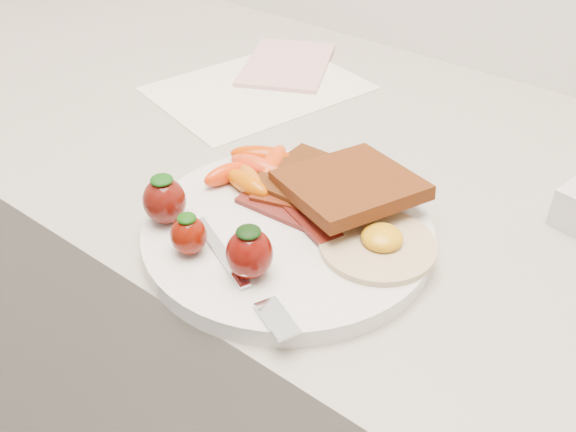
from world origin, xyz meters
The scene contains 11 objects.
counter centered at (0.00, 1.70, 0.45)m, with size 2.00×0.60×0.90m, color gray.
plate centered at (0.00, 1.53, 0.91)m, with size 0.27×0.27×0.02m, color silver.
toast_lower centered at (-0.02, 1.59, 0.93)m, with size 0.09×0.09×0.01m, color #3E180A.
toast_upper centered at (0.02, 1.59, 0.94)m, with size 0.11×0.11×0.01m, color #311403.
fried_egg centered at (0.08, 1.55, 0.92)m, with size 0.13×0.13×0.02m.
bacon_strips centered at (-0.01, 1.55, 0.92)m, with size 0.12×0.07×0.01m.
baby_carrots centered at (-0.08, 1.57, 0.93)m, with size 0.09×0.11×0.02m.
strawberries centered at (-0.04, 1.46, 0.94)m, with size 0.15×0.05×0.05m.
fork centered at (0.02, 1.45, 0.92)m, with size 0.16×0.08×0.00m.
paper_sheet centered at (-0.24, 1.76, 0.90)m, with size 0.20×0.27×0.00m, color white.
notepad centered at (-0.25, 1.84, 0.91)m, with size 0.11×0.17×0.01m, color #D9A0A1.
Camera 1 is at (0.29, 1.16, 1.28)m, focal length 40.00 mm.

